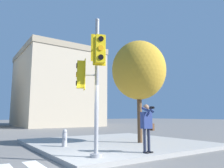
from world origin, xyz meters
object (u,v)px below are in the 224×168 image
at_px(person_photographer, 147,123).
at_px(fire_hydrant, 65,138).
at_px(traffic_signal_pole, 94,68).
at_px(street_tree, 139,70).

distance_m(person_photographer, fire_hydrant, 3.78).
height_order(traffic_signal_pole, person_photographer, traffic_signal_pole).
relative_size(street_tree, fire_hydrant, 6.99).
bearing_deg(traffic_signal_pole, street_tree, 28.62).
bearing_deg(traffic_signal_pole, fire_hydrant, 86.45).
distance_m(traffic_signal_pole, street_tree, 4.40).
height_order(person_photographer, fire_hydrant, person_photographer).
height_order(street_tree, fire_hydrant, street_tree).
bearing_deg(person_photographer, traffic_signal_pole, 170.81).
bearing_deg(street_tree, person_photographer, -125.91).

